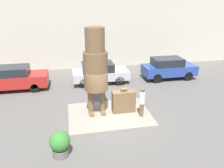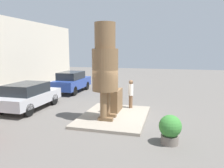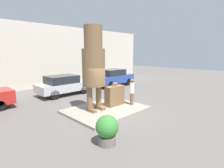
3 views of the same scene
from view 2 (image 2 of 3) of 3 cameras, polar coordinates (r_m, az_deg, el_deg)
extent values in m
plane|color=#605B56|center=(11.34, 0.55, -8.76)|extent=(60.00, 60.00, 0.00)
cube|color=gray|center=(11.31, 0.56, -8.43)|extent=(4.36, 3.26, 0.14)
cube|color=brown|center=(10.43, -1.68, -9.12)|extent=(0.24, 0.70, 0.15)
cube|color=brown|center=(11.01, -0.73, -8.14)|extent=(0.24, 0.70, 0.15)
cylinder|color=brown|center=(10.27, -2.26, -5.39)|extent=(0.31, 0.31, 1.23)
cylinder|color=brown|center=(10.86, -1.28, -4.60)|extent=(0.31, 0.31, 1.23)
cylinder|color=brown|center=(10.29, -1.80, 3.72)|extent=(1.23, 1.23, 1.98)
cylinder|color=brown|center=(10.27, -1.84, 12.56)|extent=(0.97, 0.97, 1.19)
cube|color=brown|center=(11.93, 0.98, -4.23)|extent=(1.25, 0.49, 1.19)
cylinder|color=brown|center=(11.79, 0.98, -0.79)|extent=(0.34, 0.15, 0.15)
cylinder|color=brown|center=(12.61, 4.90, -4.60)|extent=(0.21, 0.21, 0.73)
cylinder|color=white|center=(12.47, 4.95, -1.53)|extent=(0.28, 0.28, 0.65)
sphere|color=brown|center=(12.39, 4.97, 0.50)|extent=(0.24, 0.24, 0.24)
cube|color=#B7B7BC|center=(13.64, -20.76, -3.46)|extent=(4.14, 1.87, 0.62)
cube|color=#1E2328|center=(13.37, -21.41, -1.12)|extent=(2.28, 1.69, 0.59)
cylinder|color=black|center=(15.21, -20.48, -3.39)|extent=(0.69, 0.18, 0.69)
cylinder|color=black|center=(14.30, -14.92, -3.88)|extent=(0.69, 0.18, 0.69)
cylinder|color=black|center=(13.26, -26.91, -5.56)|extent=(0.69, 0.18, 0.69)
cylinder|color=black|center=(12.22, -20.94, -6.36)|extent=(0.69, 0.18, 0.69)
cube|color=#284293|center=(18.18, -10.31, 0.20)|extent=(4.13, 1.70, 0.74)
cube|color=#1E2328|center=(17.90, -10.65, 2.20)|extent=(2.27, 1.53, 0.58)
cylinder|color=black|center=(19.70, -10.70, -0.23)|extent=(0.71, 0.18, 0.71)
cylinder|color=black|center=(19.09, -6.58, -0.43)|extent=(0.71, 0.18, 0.71)
cylinder|color=black|center=(17.46, -14.33, -1.53)|extent=(0.71, 0.18, 0.71)
cylinder|color=black|center=(16.78, -9.79, -1.80)|extent=(0.71, 0.18, 0.71)
cylinder|color=#70665B|center=(8.59, 14.82, -13.84)|extent=(0.64, 0.64, 0.33)
sphere|color=#387F33|center=(8.40, 14.96, -10.58)|extent=(0.83, 0.83, 0.83)
camera|label=1|loc=(11.64, 58.51, 16.90)|focal=35.00mm
camera|label=3|loc=(5.89, 63.18, 2.49)|focal=28.00mm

